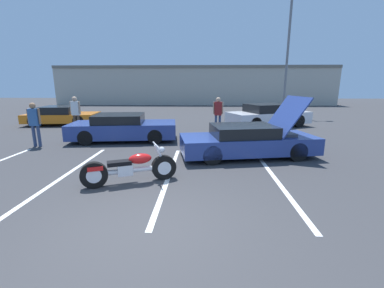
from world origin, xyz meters
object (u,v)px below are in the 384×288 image
at_px(parked_car_left_row, 62,116).
at_px(spectator_near_motorcycle, 34,121).
at_px(light_pole, 289,52).
at_px(motorcycle, 130,168).
at_px(parked_car_right_row, 268,116).
at_px(parked_car_mid_row, 123,128).
at_px(spectator_by_show_car, 76,111).
at_px(show_car_hood_open, 248,141).
at_px(spectator_midground, 218,111).

bearing_deg(parked_car_left_row, spectator_near_motorcycle, -76.12).
relative_size(light_pole, motorcycle, 3.89).
bearing_deg(parked_car_right_row, parked_car_left_row, 155.49).
distance_m(parked_car_mid_row, spectator_by_show_car, 3.50).
bearing_deg(spectator_near_motorcycle, show_car_hood_open, -7.63).
distance_m(light_pole, parked_car_left_row, 16.37).
bearing_deg(motorcycle, parked_car_right_row, 35.84).
xyz_separation_m(motorcycle, spectator_by_show_car, (-4.62, 6.73, 0.69)).
bearing_deg(parked_car_right_row, show_car_hood_open, -132.36).
bearing_deg(light_pole, spectator_near_motorcycle, -140.11).
xyz_separation_m(spectator_near_motorcycle, spectator_by_show_car, (0.13, 3.07, 0.06)).
bearing_deg(light_pole, motorcycle, -119.48).
distance_m(spectator_near_motorcycle, spectator_by_show_car, 3.07).
height_order(light_pole, spectator_midground, light_pole).
distance_m(parked_car_left_row, parked_car_right_row, 12.30).
bearing_deg(spectator_by_show_car, motorcycle, -55.55).
bearing_deg(spectator_near_motorcycle, spectator_by_show_car, 87.57).
height_order(show_car_hood_open, spectator_midground, show_car_hood_open).
distance_m(parked_car_right_row, spectator_midground, 3.46).
relative_size(show_car_hood_open, spectator_midground, 2.69).
distance_m(light_pole, parked_car_mid_row, 14.33).
relative_size(motorcycle, show_car_hood_open, 0.47).
xyz_separation_m(parked_car_left_row, spectator_by_show_car, (2.12, -2.45, 0.55)).
bearing_deg(motorcycle, show_car_hood_open, 15.41).
bearing_deg(show_car_hood_open, parked_car_right_row, 60.54).
bearing_deg(parked_car_left_row, light_pole, 13.61).
bearing_deg(spectator_by_show_car, spectator_midground, 3.37).
xyz_separation_m(parked_car_mid_row, spectator_near_motorcycle, (-3.08, -1.26, 0.47)).
height_order(motorcycle, spectator_midground, spectator_midground).
distance_m(light_pole, parked_car_right_row, 7.41).
relative_size(parked_car_right_row, spectator_by_show_car, 2.79).
xyz_separation_m(motorcycle, spectator_near_motorcycle, (-4.75, 3.66, 0.64)).
relative_size(parked_car_left_row, spectator_near_motorcycle, 2.46).
height_order(parked_car_right_row, parked_car_mid_row, parked_car_right_row).
xyz_separation_m(show_car_hood_open, parked_car_left_row, (-10.09, 6.60, -0.01)).
height_order(parked_car_mid_row, spectator_near_motorcycle, spectator_near_motorcycle).
height_order(parked_car_mid_row, spectator_midground, spectator_midground).
bearing_deg(spectator_near_motorcycle, spectator_midground, 25.49).
height_order(parked_car_right_row, spectator_midground, spectator_midground).
xyz_separation_m(spectator_near_motorcycle, spectator_midground, (7.33, 3.49, 0.02)).
height_order(show_car_hood_open, spectator_near_motorcycle, show_car_hood_open).
height_order(motorcycle, spectator_near_motorcycle, spectator_near_motorcycle).
xyz_separation_m(show_car_hood_open, spectator_midground, (-0.77, 4.58, 0.51)).
distance_m(light_pole, spectator_midground, 9.91).
xyz_separation_m(parked_car_left_row, spectator_midground, (9.31, -2.02, 0.52)).
bearing_deg(motorcycle, spectator_near_motorcycle, 120.27).
bearing_deg(spectator_midground, spectator_by_show_car, -176.63).
bearing_deg(parked_car_mid_row, motorcycle, -77.86).
xyz_separation_m(light_pole, show_car_hood_open, (-4.82, -11.89, -4.17)).
bearing_deg(spectator_near_motorcycle, motorcycle, -37.63).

